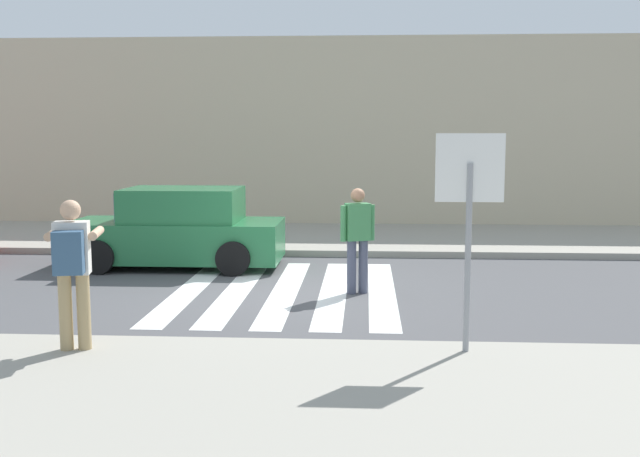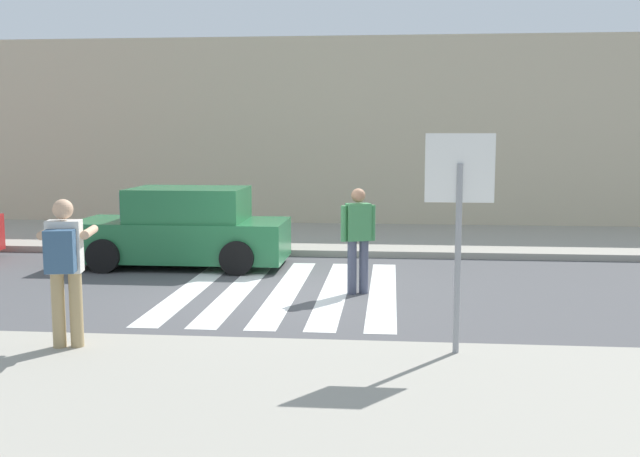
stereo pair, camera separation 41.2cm
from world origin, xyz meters
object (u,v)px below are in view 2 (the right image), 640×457
object	(u,v)px
pedestrian_crossing	(358,235)
parked_car_green	(184,229)
stop_sign	(459,194)
photographer_with_backpack	(65,260)

from	to	relation	value
pedestrian_crossing	parked_car_green	xyz separation A→B (m)	(-3.52, 2.24, -0.25)
stop_sign	parked_car_green	bearing A→B (deg)	129.19
photographer_with_backpack	pedestrian_crossing	xyz separation A→B (m)	(3.18, 3.89, -0.19)
parked_car_green	stop_sign	bearing A→B (deg)	-50.81
stop_sign	pedestrian_crossing	distance (m)	3.98
stop_sign	photographer_with_backpack	world-z (taller)	stop_sign
parked_car_green	pedestrian_crossing	bearing A→B (deg)	-32.42
stop_sign	photographer_with_backpack	xyz separation A→B (m)	(-4.46, -0.24, -0.77)
photographer_with_backpack	pedestrian_crossing	bearing A→B (deg)	50.69
stop_sign	pedestrian_crossing	xyz separation A→B (m)	(-1.28, 3.65, -0.96)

